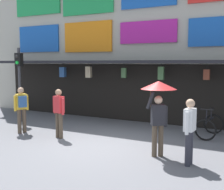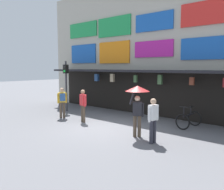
{
  "view_description": "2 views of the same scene",
  "coord_description": "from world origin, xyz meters",
  "px_view_note": "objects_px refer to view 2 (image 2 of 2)",
  "views": [
    {
      "loc": [
        4.25,
        -7.51,
        2.57
      ],
      "look_at": [
        0.12,
        0.49,
        1.55
      ],
      "focal_mm": 45.83,
      "sensor_mm": 36.0,
      "label": 1
    },
    {
      "loc": [
        7.35,
        -7.93,
        2.8
      ],
      "look_at": [
        -0.19,
        0.64,
        1.48
      ],
      "focal_mm": 38.45,
      "sensor_mm": 36.0,
      "label": 2
    }
  ],
  "objects_px": {
    "bicycle_parked": "(189,119)",
    "pedestrian_with_umbrella": "(137,97)",
    "traffic_light_near": "(66,78)",
    "pedestrian_in_yellow": "(62,100)",
    "pedestrian_in_green": "(83,104)",
    "pedestrian_in_blue": "(153,118)"
  },
  "relations": [
    {
      "from": "pedestrian_in_yellow",
      "to": "pedestrian_in_blue",
      "type": "bearing_deg",
      "value": -4.98
    },
    {
      "from": "traffic_light_near",
      "to": "pedestrian_with_umbrella",
      "type": "relative_size",
      "value": 1.54
    },
    {
      "from": "pedestrian_in_yellow",
      "to": "pedestrian_in_green",
      "type": "distance_m",
      "value": 1.64
    },
    {
      "from": "traffic_light_near",
      "to": "pedestrian_with_umbrella",
      "type": "distance_m",
      "value": 7.07
    },
    {
      "from": "pedestrian_with_umbrella",
      "to": "traffic_light_near",
      "type": "bearing_deg",
      "value": 165.46
    },
    {
      "from": "pedestrian_with_umbrella",
      "to": "pedestrian_in_blue",
      "type": "bearing_deg",
      "value": -17.2
    },
    {
      "from": "bicycle_parked",
      "to": "pedestrian_with_umbrella",
      "type": "distance_m",
      "value": 3.21
    },
    {
      "from": "pedestrian_in_yellow",
      "to": "pedestrian_in_blue",
      "type": "relative_size",
      "value": 1.0
    },
    {
      "from": "pedestrian_in_green",
      "to": "bicycle_parked",
      "type": "bearing_deg",
      "value": 28.52
    },
    {
      "from": "traffic_light_near",
      "to": "pedestrian_in_green",
      "type": "bearing_deg",
      "value": -24.2
    },
    {
      "from": "pedestrian_in_yellow",
      "to": "pedestrian_with_umbrella",
      "type": "xyz_separation_m",
      "value": [
        5.25,
        -0.25,
        0.66
      ]
    },
    {
      "from": "pedestrian_in_yellow",
      "to": "pedestrian_in_green",
      "type": "xyz_separation_m",
      "value": [
        1.64,
        0.07,
        -0.04
      ]
    },
    {
      "from": "traffic_light_near",
      "to": "bicycle_parked",
      "type": "bearing_deg",
      "value": 7.52
    },
    {
      "from": "pedestrian_with_umbrella",
      "to": "pedestrian_in_yellow",
      "type": "bearing_deg",
      "value": 177.23
    },
    {
      "from": "traffic_light_near",
      "to": "pedestrian_in_green",
      "type": "xyz_separation_m",
      "value": [
        3.22,
        -1.45,
        -1.19
      ]
    },
    {
      "from": "pedestrian_in_yellow",
      "to": "bicycle_parked",
      "type": "bearing_deg",
      "value": 22.34
    },
    {
      "from": "pedestrian_in_blue",
      "to": "pedestrian_with_umbrella",
      "type": "distance_m",
      "value": 1.18
    },
    {
      "from": "pedestrian_in_yellow",
      "to": "traffic_light_near",
      "type": "bearing_deg",
      "value": 136.26
    },
    {
      "from": "bicycle_parked",
      "to": "pedestrian_with_umbrella",
      "type": "xyz_separation_m",
      "value": [
        -0.95,
        -2.8,
        1.25
      ]
    },
    {
      "from": "traffic_light_near",
      "to": "pedestrian_in_green",
      "type": "relative_size",
      "value": 1.9
    },
    {
      "from": "bicycle_parked",
      "to": "pedestrian_in_yellow",
      "type": "height_order",
      "value": "pedestrian_in_yellow"
    },
    {
      "from": "pedestrian_in_yellow",
      "to": "pedestrian_in_blue",
      "type": "distance_m",
      "value": 6.18
    }
  ]
}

